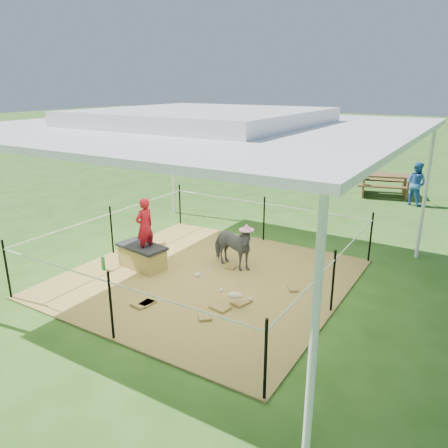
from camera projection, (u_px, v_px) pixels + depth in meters
The scene contains 13 objects.
ground at pixel (206, 279), 7.70m from camera, with size 90.00×90.00×0.00m, color #2D5919.
hay_patch at pixel (206, 278), 7.69m from camera, with size 4.60×4.60×0.03m, color brown.
canopy_tent at pixel (204, 123), 6.87m from camera, with size 6.30×6.30×2.90m.
rope_fence at pixel (206, 245), 7.50m from camera, with size 4.54×4.54×1.00m.
straw_bale at pixel (142, 258), 8.04m from camera, with size 0.88×0.44×0.39m, color olive.
dark_cloth at pixel (142, 247), 7.97m from camera, with size 0.93×0.49×0.05m, color black.
woman at pixel (144, 221), 7.77m from camera, with size 0.38×0.25×1.05m, color #B1111F.
green_bottle at pixel (103, 263), 7.97m from camera, with size 0.07×0.07×0.24m, color #19712A.
pony at pixel (231, 246), 7.96m from camera, with size 0.45×0.99×0.84m, color #48494D.
pink_hat at pixel (232, 221), 7.81m from camera, with size 0.26×0.26×0.12m, color pink.
foal at pixel (235, 294), 6.60m from camera, with size 0.78×0.44×0.44m, color beige, non-canonical shape.
picnic_table_near at pixel (384, 185), 13.29m from camera, with size 1.58×1.14×0.66m, color brown.
distant_person at pixel (416, 184), 12.20m from camera, with size 0.59×0.46×1.22m, color #3066B5.
Camera 1 is at (3.92, -5.84, 3.29)m, focal length 35.00 mm.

